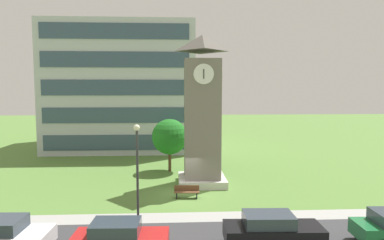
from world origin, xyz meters
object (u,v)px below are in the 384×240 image
(clock_tower, at_px, (202,118))
(parked_car_white, at_px, (3,236))
(parked_car_black, at_px, (272,230))
(parked_car_red, at_px, (119,239))
(park_bench, at_px, (187,192))
(street_lamp, at_px, (137,163))
(tree_by_building, at_px, (170,137))

(clock_tower, distance_m, parked_car_white, 15.94)
(clock_tower, distance_m, parked_car_black, 12.43)
(parked_car_white, xyz_separation_m, parked_car_red, (5.51, -0.62, -0.00))
(parked_car_red, bearing_deg, clock_tower, 68.06)
(park_bench, height_order, street_lamp, street_lamp)
(clock_tower, height_order, park_bench, clock_tower)
(clock_tower, bearing_deg, park_bench, -111.31)
(park_bench, distance_m, parked_car_red, 9.01)
(parked_car_black, bearing_deg, tree_by_building, 108.33)
(street_lamp, height_order, parked_car_white, street_lamp)
(clock_tower, height_order, tree_by_building, clock_tower)
(parked_car_red, relative_size, parked_car_black, 0.92)
(parked_car_white, xyz_separation_m, parked_car_black, (12.82, -0.01, 0.00))
(parked_car_white, bearing_deg, park_bench, 40.86)
(park_bench, bearing_deg, parked_car_white, -139.14)
(parked_car_red, bearing_deg, park_bench, 67.79)
(tree_by_building, height_order, parked_car_red, tree_by_building)
(parked_car_white, relative_size, parked_car_black, 0.89)
(street_lamp, distance_m, parked_car_black, 8.02)
(street_lamp, bearing_deg, parked_car_white, -152.45)
(park_bench, bearing_deg, clock_tower, 68.69)
(street_lamp, bearing_deg, park_bench, 57.28)
(tree_by_building, distance_m, parked_car_black, 16.79)
(parked_car_red, distance_m, parked_car_black, 7.33)
(tree_by_building, xyz_separation_m, parked_car_black, (5.23, -15.77, -2.43))
(parked_car_white, height_order, parked_car_black, same)
(clock_tower, xyz_separation_m, tree_by_building, (-2.70, 4.50, -2.17))
(park_bench, height_order, parked_car_white, parked_car_white)
(tree_by_building, bearing_deg, park_bench, -80.70)
(park_bench, height_order, tree_by_building, tree_by_building)
(clock_tower, bearing_deg, parked_car_red, -111.94)
(park_bench, distance_m, tree_by_building, 8.64)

